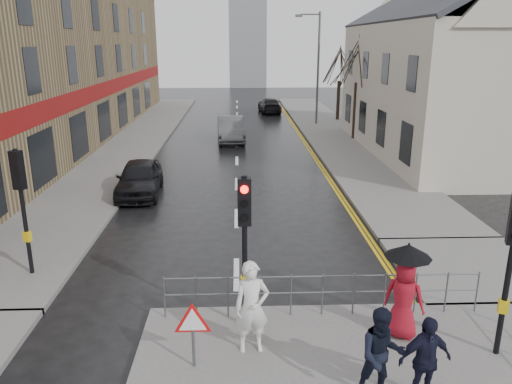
{
  "coord_description": "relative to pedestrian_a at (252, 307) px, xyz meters",
  "views": [
    {
      "loc": [
        0.09,
        -9.43,
        6.12
      ],
      "look_at": [
        0.58,
        4.19,
        1.98
      ],
      "focal_mm": 35.0,
      "sensor_mm": 36.0,
      "label": 1
    }
  ],
  "objects": [
    {
      "name": "ground",
      "position": [
        -0.32,
        0.7,
        -1.09
      ],
      "size": [
        120.0,
        120.0,
        0.0
      ],
      "primitive_type": "plane",
      "color": "black",
      "rests_on": "ground"
    },
    {
      "name": "left_pavement",
      "position": [
        -6.82,
        23.7,
        -1.02
      ],
      "size": [
        4.0,
        44.0,
        0.14
      ],
      "primitive_type": "cube",
      "color": "#605E5B",
      "rests_on": "ground"
    },
    {
      "name": "right_pavement",
      "position": [
        6.18,
        25.7,
        -1.02
      ],
      "size": [
        4.0,
        40.0,
        0.14
      ],
      "primitive_type": "cube",
      "color": "#605E5B",
      "rests_on": "ground"
    },
    {
      "name": "pavement_bridge_right",
      "position": [
        6.18,
        3.7,
        -1.02
      ],
      "size": [
        4.0,
        4.2,
        0.14
      ],
      "primitive_type": "cube",
      "color": "#605E5B",
      "rests_on": "ground"
    },
    {
      "name": "building_left_terrace",
      "position": [
        -12.32,
        22.7,
        3.91
      ],
      "size": [
        8.0,
        42.0,
        10.0
      ],
      "primitive_type": "cube",
      "color": "olive",
      "rests_on": "ground"
    },
    {
      "name": "building_right_cream",
      "position": [
        11.68,
        18.7,
        3.69
      ],
      "size": [
        9.0,
        16.4,
        10.1
      ],
      "color": "beige",
      "rests_on": "ground"
    },
    {
      "name": "church_tower",
      "position": [
        1.18,
        62.7,
        7.91
      ],
      "size": [
        5.0,
        5.0,
        18.0
      ],
      "primitive_type": "cube",
      "color": "gray",
      "rests_on": "ground"
    },
    {
      "name": "traffic_signal_near_left",
      "position": [
        -0.12,
        0.89,
        1.37
      ],
      "size": [
        0.28,
        0.27,
        3.4
      ],
      "color": "black",
      "rests_on": "near_pavement"
    },
    {
      "name": "traffic_signal_far_left",
      "position": [
        -5.82,
        3.7,
        1.37
      ],
      "size": [
        0.34,
        0.33,
        3.4
      ],
      "color": "black",
      "rests_on": "left_pavement"
    },
    {
      "name": "guard_railing_front",
      "position": [
        1.63,
        1.3,
        -0.23
      ],
      "size": [
        7.14,
        0.04,
        1.0
      ],
      "color": "#595B5E",
      "rests_on": "near_pavement"
    },
    {
      "name": "warning_sign",
      "position": [
        -1.12,
        -0.51,
        -0.05
      ],
      "size": [
        0.8,
        0.07,
        1.35
      ],
      "color": "#595B5E",
      "rests_on": "near_pavement"
    },
    {
      "name": "street_lamp",
      "position": [
        5.5,
        28.7,
        3.61
      ],
      "size": [
        1.83,
        0.25,
        8.0
      ],
      "color": "#595B5E",
      "rests_on": "right_pavement"
    },
    {
      "name": "tree_near",
      "position": [
        7.18,
        22.7,
        4.04
      ],
      "size": [
        2.4,
        2.4,
        6.58
      ],
      "color": "black",
      "rests_on": "right_pavement"
    },
    {
      "name": "tree_far",
      "position": [
        7.68,
        30.7,
        3.33
      ],
      "size": [
        2.4,
        2.4,
        5.64
      ],
      "color": "black",
      "rests_on": "right_pavement"
    },
    {
      "name": "pedestrian_a",
      "position": [
        0.0,
        0.0,
        0.0
      ],
      "size": [
        0.74,
        0.53,
        1.9
      ],
      "primitive_type": "imported",
      "rotation": [
        0.0,
        0.0,
        0.11
      ],
      "color": "silver",
      "rests_on": "near_pavement"
    },
    {
      "name": "pedestrian_b",
      "position": [
        2.17,
        -1.5,
        -0.09
      ],
      "size": [
        0.86,
        0.68,
        1.72
      ],
      "primitive_type": "imported",
      "rotation": [
        0.0,
        0.0,
        -0.04
      ],
      "color": "black",
      "rests_on": "near_pavement"
    },
    {
      "name": "pedestrian_with_umbrella",
      "position": [
        3.17,
        0.39,
        0.17
      ],
      "size": [
        1.01,
        0.96,
        2.08
      ],
      "color": "maroon",
      "rests_on": "near_pavement"
    },
    {
      "name": "pedestrian_d",
      "position": [
        2.88,
        -1.62,
        -0.14
      ],
      "size": [
        1.01,
        0.55,
        1.63
      ],
      "primitive_type": "imported",
      "rotation": [
        0.0,
        0.0,
        0.17
      ],
      "color": "black",
      "rests_on": "near_pavement"
    },
    {
      "name": "car_parked",
      "position": [
        -4.32,
        11.24,
        -0.38
      ],
      "size": [
        1.9,
        4.25,
        1.42
      ],
      "primitive_type": "imported",
      "rotation": [
        0.0,
        0.0,
        0.05
      ],
      "color": "black",
      "rests_on": "ground"
    },
    {
      "name": "car_mid",
      "position": [
        -0.7,
        22.7,
        -0.33
      ],
      "size": [
        1.88,
        4.74,
        1.53
      ],
      "primitive_type": "imported",
      "rotation": [
        0.0,
        0.0,
        0.06
      ],
      "color": "#4B4E51",
      "rests_on": "ground"
    },
    {
      "name": "car_far",
      "position": [
        2.58,
        35.79,
        -0.45
      ],
      "size": [
        2.02,
        4.5,
        1.28
      ],
      "primitive_type": "imported",
      "rotation": [
        0.0,
        0.0,
        3.19
      ],
      "color": "black",
      "rests_on": "ground"
    }
  ]
}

